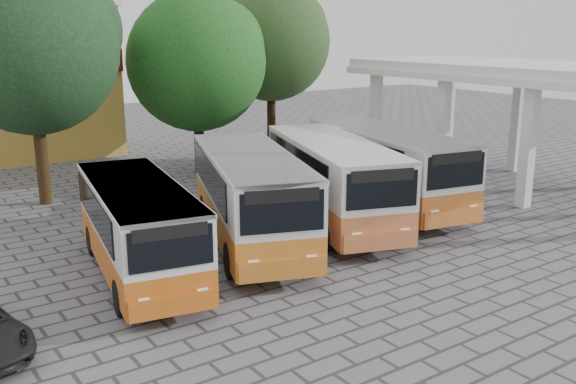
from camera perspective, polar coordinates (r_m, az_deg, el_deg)
ground at (r=20.06m, az=11.28°, el=-5.93°), size 90.00×90.00×0.00m
terminal_shelter at (r=29.61m, az=20.49°, el=9.73°), size 6.80×15.80×5.40m
bus_far_left at (r=18.44m, az=-13.15°, el=-2.78°), size 3.55×7.73×2.67m
bus_centre_left at (r=20.56m, az=-3.33°, el=-0.07°), size 5.27×8.92×3.01m
bus_centre_right at (r=22.80m, az=4.03°, el=1.38°), size 5.11×8.92×3.02m
bus_far_right at (r=25.26m, az=8.68°, el=2.58°), size 4.11×8.85×3.06m
tree_left at (r=26.82m, az=-21.75°, el=12.27°), size 6.94×6.61×9.43m
tree_middle at (r=30.97m, az=-8.04°, el=11.82°), size 6.86×6.53×8.59m
tree_right at (r=34.66m, az=-1.45°, el=13.58°), size 6.56×6.25×9.29m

